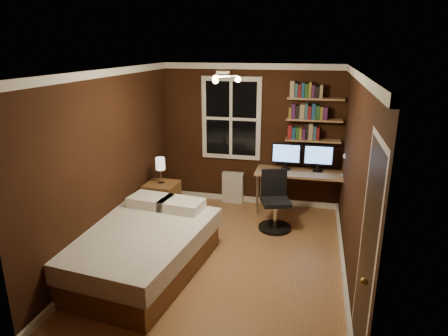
% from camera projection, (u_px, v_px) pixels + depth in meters
% --- Properties ---
extents(floor, '(4.20, 4.20, 0.00)m').
position_uv_depth(floor, '(225.00, 257.00, 5.50)').
color(floor, brown).
rests_on(floor, ground).
extents(wall_back, '(3.20, 0.04, 2.50)m').
position_uv_depth(wall_back, '(251.00, 136.00, 7.09)').
color(wall_back, black).
rests_on(wall_back, ground).
extents(wall_left, '(0.04, 4.20, 2.50)m').
position_uv_depth(wall_left, '(111.00, 162.00, 5.47)').
color(wall_left, black).
rests_on(wall_left, ground).
extents(wall_right, '(0.04, 4.20, 2.50)m').
position_uv_depth(wall_right, '(354.00, 179.00, 4.79)').
color(wall_right, black).
rests_on(wall_right, ground).
extents(ceiling, '(3.20, 4.20, 0.02)m').
position_uv_depth(ceiling, '(225.00, 70.00, 4.76)').
color(ceiling, white).
rests_on(ceiling, wall_back).
extents(window, '(1.06, 0.06, 1.46)m').
position_uv_depth(window, '(231.00, 119.00, 7.04)').
color(window, white).
rests_on(window, wall_back).
extents(door, '(0.03, 0.82, 2.05)m').
position_uv_depth(door, '(365.00, 260.00, 3.41)').
color(door, black).
rests_on(door, ground).
extents(door_knob, '(0.06, 0.06, 0.06)m').
position_uv_depth(door_knob, '(364.00, 282.00, 3.15)').
color(door_knob, '#B39942').
rests_on(door_knob, door).
extents(ceiling_fixture, '(0.44, 0.44, 0.18)m').
position_uv_depth(ceiling_fixture, '(223.00, 80.00, 4.70)').
color(ceiling_fixture, beige).
rests_on(ceiling_fixture, ceiling).
extents(bookshelf_lower, '(0.92, 0.22, 0.03)m').
position_uv_depth(bookshelf_lower, '(313.00, 140.00, 6.74)').
color(bookshelf_lower, '#A2784E').
rests_on(bookshelf_lower, wall_back).
extents(books_row_lower, '(0.54, 0.16, 0.23)m').
position_uv_depth(books_row_lower, '(313.00, 133.00, 6.70)').
color(books_row_lower, maroon).
rests_on(books_row_lower, bookshelf_lower).
extents(bookshelf_middle, '(0.92, 0.22, 0.03)m').
position_uv_depth(bookshelf_middle, '(314.00, 120.00, 6.64)').
color(bookshelf_middle, '#A2784E').
rests_on(bookshelf_middle, wall_back).
extents(books_row_middle, '(0.60, 0.16, 0.23)m').
position_uv_depth(books_row_middle, '(315.00, 112.00, 6.60)').
color(books_row_middle, navy).
rests_on(books_row_middle, bookshelf_middle).
extents(bookshelf_upper, '(0.92, 0.22, 0.03)m').
position_uv_depth(bookshelf_upper, '(316.00, 99.00, 6.54)').
color(bookshelf_upper, '#A2784E').
rests_on(bookshelf_upper, wall_back).
extents(books_row_upper, '(0.54, 0.16, 0.23)m').
position_uv_depth(books_row_upper, '(316.00, 91.00, 6.50)').
color(books_row_upper, '#275725').
rests_on(books_row_upper, bookshelf_upper).
extents(bed, '(1.76, 2.27, 0.71)m').
position_uv_depth(bed, '(139.00, 248.00, 5.09)').
color(bed, brown).
rests_on(bed, ground).
extents(nightstand, '(0.52, 0.52, 0.63)m').
position_uv_depth(nightstand, '(162.00, 201.00, 6.60)').
color(nightstand, brown).
rests_on(nightstand, ground).
extents(bedside_lamp, '(0.15, 0.15, 0.44)m').
position_uv_depth(bedside_lamp, '(161.00, 171.00, 6.44)').
color(bedside_lamp, '#EFE0C7').
rests_on(bedside_lamp, nightstand).
extents(radiator, '(0.38, 0.13, 0.57)m').
position_uv_depth(radiator, '(233.00, 187.00, 7.33)').
color(radiator, silver).
rests_on(radiator, ground).
extents(desk, '(1.56, 0.58, 0.74)m').
position_uv_depth(desk, '(302.00, 175.00, 6.76)').
color(desk, '#A2784E').
rests_on(desk, ground).
extents(monitor_left, '(0.50, 0.12, 0.46)m').
position_uv_depth(monitor_left, '(286.00, 156.00, 6.81)').
color(monitor_left, black).
rests_on(monitor_left, desk).
extents(monitor_right, '(0.50, 0.12, 0.46)m').
position_uv_depth(monitor_right, '(318.00, 158.00, 6.70)').
color(monitor_right, black).
rests_on(monitor_right, desk).
extents(desk_lamp, '(0.14, 0.32, 0.44)m').
position_uv_depth(desk_lamp, '(345.00, 164.00, 6.42)').
color(desk_lamp, silver).
rests_on(desk_lamp, desk).
extents(office_chair, '(0.53, 0.53, 0.94)m').
position_uv_depth(office_chair, '(275.00, 207.00, 6.26)').
color(office_chair, black).
rests_on(office_chair, ground).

